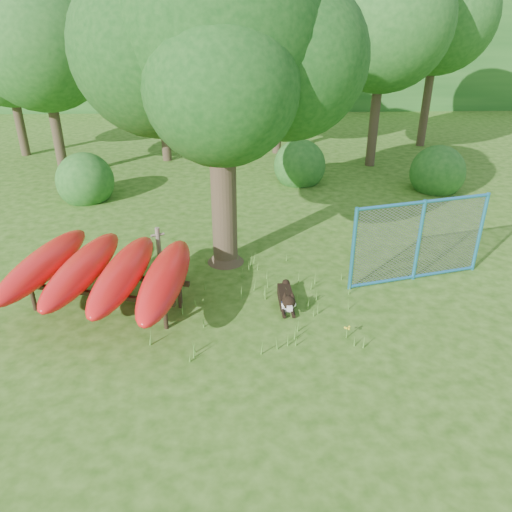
{
  "coord_description": "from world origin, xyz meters",
  "views": [
    {
      "loc": [
        -0.12,
        -7.87,
        5.54
      ],
      "look_at": [
        0.2,
        1.2,
        1.0
      ],
      "focal_mm": 35.0,
      "sensor_mm": 36.0,
      "label": 1
    }
  ],
  "objects_px": {
    "kayak_rack": "(103,271)",
    "fence_section": "(419,241)",
    "husky_dog": "(287,299)",
    "oak_tree": "(218,43)"
  },
  "relations": [
    {
      "from": "kayak_rack",
      "to": "husky_dog",
      "type": "relative_size",
      "value": 3.39
    },
    {
      "from": "husky_dog",
      "to": "fence_section",
      "type": "height_order",
      "value": "fence_section"
    },
    {
      "from": "oak_tree",
      "to": "husky_dog",
      "type": "xyz_separation_m",
      "value": [
        1.32,
        -2.14,
        -4.71
      ]
    },
    {
      "from": "husky_dog",
      "to": "fence_section",
      "type": "distance_m",
      "value": 3.27
    },
    {
      "from": "kayak_rack",
      "to": "husky_dog",
      "type": "xyz_separation_m",
      "value": [
        3.66,
        -0.07,
        -0.69
      ]
    },
    {
      "from": "oak_tree",
      "to": "kayak_rack",
      "type": "xyz_separation_m",
      "value": [
        -2.34,
        -2.06,
        -4.03
      ]
    },
    {
      "from": "oak_tree",
      "to": "fence_section",
      "type": "height_order",
      "value": "oak_tree"
    },
    {
      "from": "husky_dog",
      "to": "oak_tree",
      "type": "bearing_deg",
      "value": 120.12
    },
    {
      "from": "oak_tree",
      "to": "fence_section",
      "type": "bearing_deg",
      "value": -13.72
    },
    {
      "from": "kayak_rack",
      "to": "fence_section",
      "type": "xyz_separation_m",
      "value": [
        6.64,
        1.01,
        0.08
      ]
    }
  ]
}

